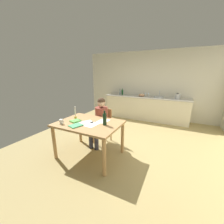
{
  "coord_description": "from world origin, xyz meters",
  "views": [
    {
      "loc": [
        1.13,
        -3.06,
        1.77
      ],
      "look_at": [
        -0.29,
        -0.14,
        0.85
      ],
      "focal_mm": 22.0,
      "sensor_mm": 36.0,
      "label": 1
    }
  ],
  "objects_px": {
    "bottle_oil": "(120,92)",
    "chair_at_table": "(103,124)",
    "dining_table": "(89,127)",
    "book_magazine": "(76,125)",
    "coffee_mug": "(61,122)",
    "bottle_vinegar": "(122,92)",
    "wine_glass_by_kettle": "(146,93)",
    "candlestick": "(75,115)",
    "mixing_bowl": "(142,95)",
    "stovetop_kettle": "(178,96)",
    "person_seated": "(100,118)",
    "book_cookery": "(75,121)",
    "wine_bottle_on_table": "(105,119)",
    "wine_glass_near_sink": "(149,93)",
    "sink_unit": "(159,97)"
  },
  "relations": [
    {
      "from": "candlestick",
      "to": "bottle_vinegar",
      "type": "distance_m",
      "value": 3.0
    },
    {
      "from": "book_cookery",
      "to": "wine_glass_by_kettle",
      "type": "relative_size",
      "value": 1.3
    },
    {
      "from": "book_cookery",
      "to": "dining_table",
      "type": "bearing_deg",
      "value": 28.91
    },
    {
      "from": "bottle_oil",
      "to": "stovetop_kettle",
      "type": "distance_m",
      "value": 2.2
    },
    {
      "from": "sink_unit",
      "to": "candlestick",
      "type": "bearing_deg",
      "value": -114.97
    },
    {
      "from": "stovetop_kettle",
      "to": "wine_bottle_on_table",
      "type": "bearing_deg",
      "value": -112.01
    },
    {
      "from": "bottle_oil",
      "to": "wine_glass_by_kettle",
      "type": "distance_m",
      "value": 1.06
    },
    {
      "from": "candlestick",
      "to": "book_cookery",
      "type": "bearing_deg",
      "value": -50.66
    },
    {
      "from": "chair_at_table",
      "to": "bottle_oil",
      "type": "xyz_separation_m",
      "value": [
        -0.54,
        2.38,
        0.52
      ]
    },
    {
      "from": "person_seated",
      "to": "wine_bottle_on_table",
      "type": "relative_size",
      "value": 4.08
    },
    {
      "from": "book_magazine",
      "to": "wine_glass_by_kettle",
      "type": "height_order",
      "value": "wine_glass_by_kettle"
    },
    {
      "from": "wine_glass_by_kettle",
      "to": "bottle_oil",
      "type": "bearing_deg",
      "value": -173.33
    },
    {
      "from": "book_cookery",
      "to": "wine_glass_by_kettle",
      "type": "distance_m",
      "value": 3.39
    },
    {
      "from": "dining_table",
      "to": "person_seated",
      "type": "relative_size",
      "value": 1.1
    },
    {
      "from": "dining_table",
      "to": "chair_at_table",
      "type": "xyz_separation_m",
      "value": [
        -0.06,
        0.72,
        -0.17
      ]
    },
    {
      "from": "bottle_vinegar",
      "to": "stovetop_kettle",
      "type": "height_order",
      "value": "bottle_vinegar"
    },
    {
      "from": "dining_table",
      "to": "stovetop_kettle",
      "type": "bearing_deg",
      "value": 62.65
    },
    {
      "from": "wine_bottle_on_table",
      "to": "mixing_bowl",
      "type": "xyz_separation_m",
      "value": [
        -0.03,
        3.0,
        0.06
      ]
    },
    {
      "from": "mixing_bowl",
      "to": "wine_glass_near_sink",
      "type": "height_order",
      "value": "wine_glass_near_sink"
    },
    {
      "from": "coffee_mug",
      "to": "bottle_oil",
      "type": "relative_size",
      "value": 0.42
    },
    {
      "from": "dining_table",
      "to": "bottle_vinegar",
      "type": "relative_size",
      "value": 5.11
    },
    {
      "from": "coffee_mug",
      "to": "bottle_vinegar",
      "type": "height_order",
      "value": "bottle_vinegar"
    },
    {
      "from": "book_cookery",
      "to": "sink_unit",
      "type": "bearing_deg",
      "value": 84.37
    },
    {
      "from": "person_seated",
      "to": "stovetop_kettle",
      "type": "relative_size",
      "value": 5.43
    },
    {
      "from": "wine_bottle_on_table",
      "to": "bottle_vinegar",
      "type": "distance_m",
      "value": 3.17
    },
    {
      "from": "book_cookery",
      "to": "mixing_bowl",
      "type": "distance_m",
      "value": 3.17
    },
    {
      "from": "wine_glass_by_kettle",
      "to": "person_seated",
      "type": "bearing_deg",
      "value": -100.89
    },
    {
      "from": "book_magazine",
      "to": "bottle_vinegar",
      "type": "bearing_deg",
      "value": 114.21
    },
    {
      "from": "stovetop_kettle",
      "to": "wine_glass_near_sink",
      "type": "bearing_deg",
      "value": 171.77
    },
    {
      "from": "wine_bottle_on_table",
      "to": "wine_glass_by_kettle",
      "type": "relative_size",
      "value": 1.9
    },
    {
      "from": "bottle_oil",
      "to": "chair_at_table",
      "type": "bearing_deg",
      "value": -77.19
    },
    {
      "from": "person_seated",
      "to": "mixing_bowl",
      "type": "relative_size",
      "value": 5.11
    },
    {
      "from": "coffee_mug",
      "to": "book_cookery",
      "type": "relative_size",
      "value": 0.55
    },
    {
      "from": "dining_table",
      "to": "wine_glass_near_sink",
      "type": "bearing_deg",
      "value": 80.23
    },
    {
      "from": "dining_table",
      "to": "wine_bottle_on_table",
      "type": "xyz_separation_m",
      "value": [
        0.36,
        0.03,
        0.23
      ]
    },
    {
      "from": "mixing_bowl",
      "to": "stovetop_kettle",
      "type": "distance_m",
      "value": 1.26
    },
    {
      "from": "person_seated",
      "to": "wine_glass_by_kettle",
      "type": "relative_size",
      "value": 7.76
    },
    {
      "from": "wine_glass_near_sink",
      "to": "book_cookery",
      "type": "bearing_deg",
      "value": -104.52
    },
    {
      "from": "candlestick",
      "to": "wine_glass_near_sink",
      "type": "distance_m",
      "value": 3.29
    },
    {
      "from": "chair_at_table",
      "to": "stovetop_kettle",
      "type": "distance_m",
      "value": 2.93
    },
    {
      "from": "dining_table",
      "to": "mixing_bowl",
      "type": "xyz_separation_m",
      "value": [
        0.34,
        3.04,
        0.28
      ]
    },
    {
      "from": "candlestick",
      "to": "sink_unit",
      "type": "height_order",
      "value": "sink_unit"
    },
    {
      "from": "stovetop_kettle",
      "to": "coffee_mug",
      "type": "bearing_deg",
      "value": -121.04
    },
    {
      "from": "dining_table",
      "to": "book_magazine",
      "type": "distance_m",
      "value": 0.32
    },
    {
      "from": "coffee_mug",
      "to": "mixing_bowl",
      "type": "bearing_deg",
      "value": 76.8
    },
    {
      "from": "person_seated",
      "to": "book_cookery",
      "type": "xyz_separation_m",
      "value": [
        -0.23,
        -0.64,
        0.11
      ]
    },
    {
      "from": "chair_at_table",
      "to": "sink_unit",
      "type": "bearing_deg",
      "value": 66.44
    },
    {
      "from": "person_seated",
      "to": "bottle_oil",
      "type": "height_order",
      "value": "person_seated"
    },
    {
      "from": "sink_unit",
      "to": "mixing_bowl",
      "type": "height_order",
      "value": "sink_unit"
    },
    {
      "from": "chair_at_table",
      "to": "wine_bottle_on_table",
      "type": "height_order",
      "value": "wine_bottle_on_table"
    }
  ]
}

